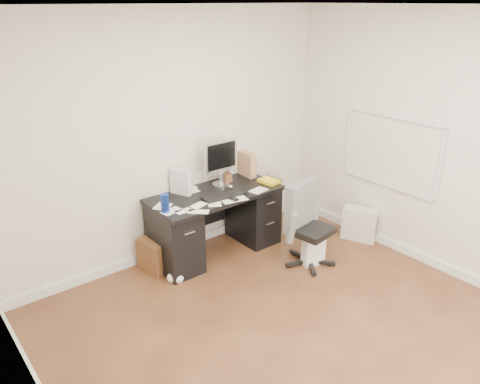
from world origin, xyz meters
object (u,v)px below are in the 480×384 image
(desk, at_px, (216,221))
(office_chair, at_px, (311,226))
(lcd_monitor, at_px, (221,163))
(wicker_basket, at_px, (159,253))
(pc_tower, at_px, (360,224))
(keyboard, at_px, (224,195))

(desk, height_order, office_chair, office_chair)
(lcd_monitor, relative_size, office_chair, 0.58)
(office_chair, height_order, wicker_basket, office_chair)
(lcd_monitor, distance_m, pc_tower, 1.87)
(office_chair, xyz_separation_m, pc_tower, (0.90, 0.03, -0.26))
(keyboard, bearing_deg, office_chair, -42.63)
(lcd_monitor, xyz_separation_m, pc_tower, (1.37, -0.98, -0.82))
(keyboard, relative_size, pc_tower, 1.21)
(lcd_monitor, distance_m, keyboard, 0.43)
(office_chair, distance_m, wicker_basket, 1.69)
(pc_tower, bearing_deg, desk, 127.97)
(desk, xyz_separation_m, wicker_basket, (-0.68, 0.12, -0.22))
(keyboard, distance_m, wicker_basket, 0.95)
(keyboard, distance_m, office_chair, 1.00)
(keyboard, bearing_deg, wicker_basket, 162.62)
(desk, relative_size, keyboard, 3.05)
(keyboard, bearing_deg, pc_tower, -18.94)
(office_chair, bearing_deg, wicker_basket, 134.74)
(keyboard, bearing_deg, lcd_monitor, 63.74)
(keyboard, xyz_separation_m, pc_tower, (1.55, -0.68, -0.56))
(pc_tower, distance_m, wicker_basket, 2.44)
(office_chair, height_order, pc_tower, office_chair)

